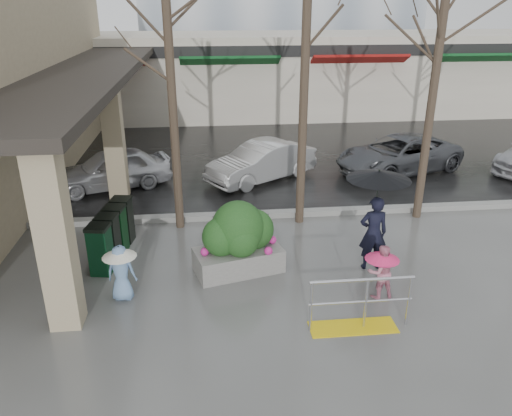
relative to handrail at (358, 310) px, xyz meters
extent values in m
plane|color=#51514F|center=(-1.36, 1.20, -0.38)|extent=(120.00, 120.00, 0.00)
cube|color=black|center=(-1.36, 23.20, -0.37)|extent=(120.00, 36.00, 0.01)
cube|color=gray|center=(-1.36, 5.20, -0.30)|extent=(120.00, 0.30, 0.15)
cube|color=#2D2823|center=(-6.16, 9.20, 3.25)|extent=(2.80, 18.00, 0.25)
cube|color=tan|center=(-5.26, 0.70, 1.37)|extent=(0.55, 0.55, 3.50)
cube|color=tan|center=(-5.26, 7.20, 1.37)|extent=(0.55, 0.55, 3.50)
cube|color=beige|center=(0.64, 19.20, 1.62)|extent=(34.00, 6.00, 4.00)
cube|color=maroon|center=(-7.36, 16.30, 2.47)|extent=(4.50, 1.68, 0.87)
cube|color=#0F4C1E|center=(-1.36, 16.30, 2.47)|extent=(4.50, 1.68, 0.87)
cube|color=maroon|center=(4.64, 16.30, 2.47)|extent=(4.50, 1.68, 0.87)
cube|color=#0F4C1E|center=(10.64, 16.30, 2.47)|extent=(4.50, 1.68, 0.87)
cube|color=black|center=(0.64, 16.30, 3.02)|extent=(34.00, 0.35, 0.50)
cube|color=yellow|center=(-0.06, 0.00, -0.37)|extent=(1.60, 0.50, 0.02)
cylinder|color=silver|center=(-0.86, 0.00, 0.12)|extent=(0.05, 0.05, 1.00)
cylinder|color=silver|center=(0.14, 0.00, 0.12)|extent=(0.05, 0.05, 1.00)
cylinder|color=silver|center=(0.94, 0.00, 0.12)|extent=(0.05, 0.05, 1.00)
cylinder|color=silver|center=(0.04, 0.00, 0.62)|extent=(1.90, 0.06, 0.06)
cylinder|color=silver|center=(0.04, 0.00, 0.17)|extent=(1.90, 0.04, 0.04)
cylinder|color=#382B21|center=(-3.36, 4.80, 3.02)|extent=(0.22, 0.22, 6.80)
cylinder|color=#382B21|center=(-0.16, 4.80, 3.12)|extent=(0.22, 0.22, 7.00)
cylinder|color=#382B21|center=(3.14, 4.80, 2.87)|extent=(0.22, 0.22, 6.50)
imported|color=black|center=(0.95, 2.14, 0.48)|extent=(0.63, 0.42, 1.70)
cylinder|color=black|center=(0.95, 2.14, 1.35)|extent=(0.02, 0.02, 1.08)
cone|color=black|center=(0.95, 2.14, 1.80)|extent=(1.36, 1.36, 0.18)
sphere|color=black|center=(0.95, 2.14, 1.91)|extent=(0.05, 0.05, 0.05)
imported|color=pink|center=(0.75, 0.97, 0.20)|extent=(0.60, 0.49, 1.14)
cylinder|color=black|center=(0.75, 0.97, 0.40)|extent=(0.02, 0.02, 0.49)
cone|color=#FF286D|center=(0.75, 0.97, 0.56)|extent=(0.68, 0.68, 0.18)
sphere|color=black|center=(0.75, 0.97, 0.67)|extent=(0.05, 0.05, 0.05)
imported|color=#7199C9|center=(-4.36, 1.43, 0.21)|extent=(0.61, 0.44, 1.16)
cylinder|color=black|center=(-4.36, 1.43, 0.48)|extent=(0.02, 0.02, 0.54)
cone|color=white|center=(-4.36, 1.43, 0.66)|extent=(0.67, 0.67, 0.18)
sphere|color=black|center=(-4.36, 1.43, 0.77)|extent=(0.05, 0.05, 0.05)
cube|color=slate|center=(-1.99, 2.32, -0.12)|extent=(2.05, 1.39, 0.52)
ellipsoid|color=#133E17|center=(-1.99, 2.32, 0.66)|extent=(1.14, 1.03, 1.20)
sphere|color=#133E17|center=(-2.36, 2.21, 0.52)|extent=(0.82, 0.82, 0.82)
sphere|color=#133E17|center=(-1.63, 2.48, 0.53)|extent=(0.87, 0.87, 0.87)
cube|color=#0B331B|center=(-4.96, 2.53, 0.15)|extent=(0.49, 0.49, 1.05)
cube|color=black|center=(-4.96, 2.53, 0.72)|extent=(0.53, 0.53, 0.08)
cube|color=black|center=(-4.87, 3.05, 0.15)|extent=(0.49, 0.49, 1.05)
cube|color=black|center=(-4.87, 3.05, 0.72)|extent=(0.53, 0.53, 0.08)
cube|color=#0C3616|center=(-4.79, 3.57, 0.15)|extent=(0.49, 0.49, 1.05)
cube|color=black|center=(-4.79, 3.57, 0.72)|extent=(0.53, 0.53, 0.08)
cube|color=black|center=(-4.70, 4.08, 0.15)|extent=(0.49, 0.49, 1.05)
cube|color=black|center=(-4.70, 4.08, 0.72)|extent=(0.53, 0.53, 0.08)
imported|color=silver|center=(-5.61, 8.02, 0.25)|extent=(3.98, 2.62, 1.26)
imported|color=silver|center=(-0.80, 8.28, 0.25)|extent=(3.93, 3.21, 1.26)
imported|color=#4E5155|center=(4.02, 8.65, 0.25)|extent=(4.99, 3.64, 1.26)
camera|label=1|loc=(-2.61, -7.36, 5.16)|focal=35.00mm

